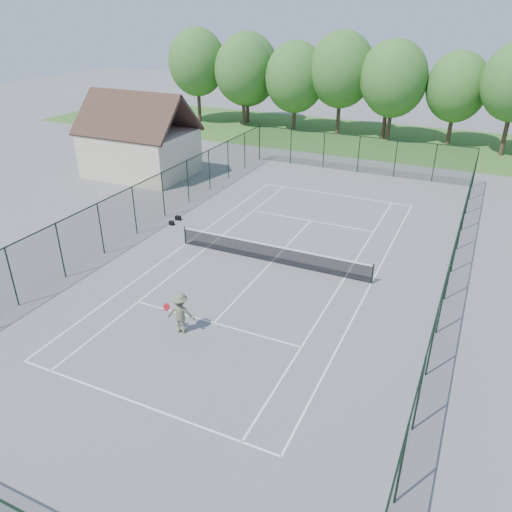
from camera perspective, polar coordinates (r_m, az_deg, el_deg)
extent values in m
plane|color=slate|center=(27.24, 1.78, -0.71)|extent=(140.00, 140.00, 0.00)
cube|color=#42742A|center=(54.53, 14.76, 12.70)|extent=(80.00, 16.00, 0.01)
cube|color=white|center=(37.56, 9.08, 6.95)|extent=(10.97, 0.08, 0.01)
cube|color=white|center=(18.85, -13.36, -16.06)|extent=(10.97, 0.08, 0.01)
cube|color=white|center=(32.66, 6.27, 4.03)|extent=(8.23, 0.08, 0.01)
cube|color=white|center=(22.33, -4.83, -7.62)|extent=(8.23, 0.08, 0.01)
cube|color=white|center=(25.85, 13.02, -3.08)|extent=(0.08, 23.77, 0.01)
cube|color=white|center=(29.59, -8.01, 1.39)|extent=(0.08, 23.77, 0.01)
cube|color=white|center=(26.09, 10.11, -2.47)|extent=(0.08, 23.77, 0.01)
cube|color=white|center=(28.92, -5.72, 0.90)|extent=(0.08, 23.77, 0.01)
cube|color=white|center=(27.23, 1.78, -0.70)|extent=(0.08, 12.80, 0.01)
cylinder|color=black|center=(29.37, -8.10, 2.36)|extent=(0.08, 0.08, 1.10)
cylinder|color=black|center=(25.58, 13.18, -2.02)|extent=(0.08, 0.08, 1.10)
cube|color=black|center=(27.01, 1.80, 0.23)|extent=(11.00, 0.02, 0.96)
cube|color=white|center=(26.79, 1.81, 1.18)|extent=(11.00, 0.05, 0.07)
cube|color=#18321D|center=(42.77, 11.65, 11.31)|extent=(18.00, 0.02, 3.00)
cube|color=#18321D|center=(24.84, 21.25, -1.68)|extent=(0.02, 36.00, 3.00)
cube|color=#18321D|center=(30.94, -13.71, 5.06)|extent=(0.02, 36.00, 3.00)
cube|color=black|center=(42.40, 11.84, 13.26)|extent=(18.00, 0.05, 0.05)
cube|color=black|center=(24.21, 21.83, 1.44)|extent=(0.05, 36.00, 0.05)
cube|color=black|center=(30.43, -14.02, 7.68)|extent=(0.05, 36.00, 0.05)
cube|color=beige|center=(42.46, -13.07, 11.41)|extent=(8.00, 6.00, 3.50)
cube|color=#493126|center=(42.91, -12.29, 16.12)|extent=(8.60, 3.27, 3.27)
cube|color=#493126|center=(40.60, -14.86, 15.25)|extent=(8.60, 3.27, 3.27)
cylinder|color=#473126|center=(59.24, -1.41, 16.70)|extent=(0.40, 0.40, 4.20)
ellipsoid|color=#427D2F|center=(58.67, -1.45, 20.45)|extent=(6.40, 6.40, 7.40)
cylinder|color=#473126|center=(54.08, 15.02, 14.84)|extent=(0.40, 0.40, 4.20)
ellipsoid|color=#427D2F|center=(53.46, 15.54, 18.91)|extent=(6.40, 6.40, 7.40)
cube|color=black|center=(32.94, -8.90, 4.32)|extent=(0.37, 0.24, 0.28)
cube|color=black|center=(32.25, -9.63, 3.73)|extent=(0.36, 0.27, 0.26)
imported|color=#666C4C|center=(21.45, -8.60, -6.45)|extent=(1.35, 0.98, 1.88)
sphere|color=#C9E02E|center=(21.23, -5.88, -6.33)|extent=(0.07, 0.07, 0.07)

